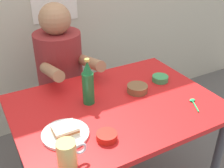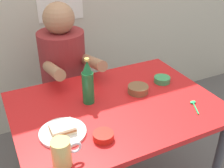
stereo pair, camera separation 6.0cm
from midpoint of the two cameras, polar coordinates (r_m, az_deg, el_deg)
dining_table at (r=1.56m, az=1.94°, el=-7.03°), size 1.10×0.80×0.74m
stool at (r=2.18m, az=-8.41°, el=-5.12°), size 0.34×0.34×0.45m
person_seated at (r=1.96m, az=-9.18°, el=4.78°), size 0.33×0.56×0.72m
plate_orange at (r=1.32m, az=-8.81°, el=-9.88°), size 0.22×0.22×0.01m
sandwich at (r=1.30m, az=-8.90°, el=-9.02°), size 0.11×0.09×0.04m
beer_mug at (r=1.14m, az=-8.74°, el=-13.89°), size 0.13×0.08×0.12m
beer_bottle at (r=1.46m, az=-3.83°, el=0.15°), size 0.06×0.06×0.26m
dip_bowl_green at (r=1.74m, az=11.29°, el=0.94°), size 0.10×0.10×0.03m
sambal_bowl_red at (r=1.26m, az=-0.40°, el=-10.67°), size 0.10×0.10×0.03m
condiment_bowl_brown at (r=1.61m, az=6.48°, el=-1.02°), size 0.12×0.12×0.04m
spoon at (r=1.56m, az=17.66°, el=-4.08°), size 0.07×0.11×0.01m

